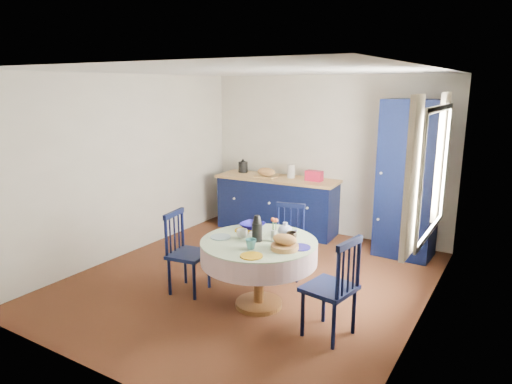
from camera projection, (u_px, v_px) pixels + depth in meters
floor at (250, 280)px, 5.64m from camera, size 4.50×4.50×0.00m
ceiling at (250, 71)px, 5.07m from camera, size 4.50×4.50×0.00m
wall_back at (325, 156)px, 7.23m from camera, size 4.00×0.02×2.50m
wall_left at (129, 166)px, 6.37m from camera, size 0.02×4.50×2.50m
wall_right at (428, 203)px, 4.35m from camera, size 0.02×4.50×2.50m
window at (431, 170)px, 4.56m from camera, size 0.10×1.74×1.45m
kitchen_counter at (277, 203)px, 7.46m from camera, size 2.04×0.75×1.13m
pantry_cabinet at (409, 180)px, 6.23m from camera, size 0.78×0.57×2.17m
dining_table at (260, 252)px, 4.83m from camera, size 1.24×1.24×1.03m
chair_left at (186, 252)px, 5.24m from camera, size 0.46×0.48×0.95m
chair_far at (288, 240)px, 5.70m from camera, size 0.49×0.47×0.91m
chair_right at (333, 287)px, 4.26m from camera, size 0.50×0.52×1.00m
mug_a at (242, 234)px, 4.89m from camera, size 0.12×0.12×0.10m
mug_b at (251, 244)px, 4.56m from camera, size 0.11×0.11×0.10m
mug_c at (292, 236)px, 4.82m from camera, size 0.11×0.11×0.09m
mug_d at (258, 226)px, 5.16m from camera, size 0.09×0.09×0.08m
cobalt_bowl at (253, 226)px, 5.20m from camera, size 0.27×0.27×0.07m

